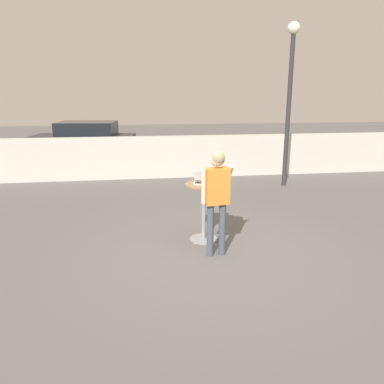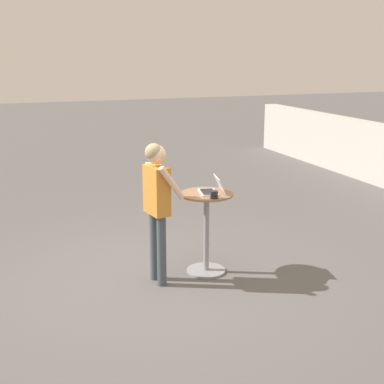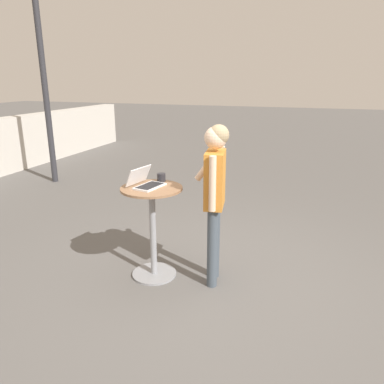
{
  "view_description": "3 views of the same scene",
  "coord_description": "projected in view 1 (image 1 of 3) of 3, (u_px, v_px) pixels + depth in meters",
  "views": [
    {
      "loc": [
        -1.14,
        -5.51,
        2.58
      ],
      "look_at": [
        -0.28,
        0.53,
        0.94
      ],
      "focal_mm": 35.0,
      "sensor_mm": 36.0,
      "label": 1
    },
    {
      "loc": [
        5.82,
        -1.74,
        2.72
      ],
      "look_at": [
        -0.01,
        0.47,
        1.08
      ],
      "focal_mm": 50.0,
      "sensor_mm": 36.0,
      "label": 2
    },
    {
      "loc": [
        -3.49,
        -0.94,
        2.16
      ],
      "look_at": [
        0.03,
        0.25,
        1.0
      ],
      "focal_mm": 35.0,
      "sensor_mm": 36.0,
      "label": 3
    }
  ],
  "objects": [
    {
      "name": "ground_plane",
      "position": [
        213.0,
        255.0,
        6.09
      ],
      "size": [
        50.0,
        50.0,
        0.0
      ],
      "primitive_type": "plane",
      "color": "#5B5956"
    },
    {
      "name": "cafe_table",
      "position": [
        204.0,
        206.0,
        6.57
      ],
      "size": [
        0.66,
        0.66,
        1.04
      ],
      "color": "gray",
      "rests_on": "ground_plane"
    },
    {
      "name": "parked_car_near_street",
      "position": [
        84.0,
        140.0,
        14.79
      ],
      "size": [
        4.15,
        2.32,
        1.43
      ],
      "color": "black",
      "rests_on": "ground_plane"
    },
    {
      "name": "standing_person",
      "position": [
        217.0,
        191.0,
        5.83
      ],
      "size": [
        0.52,
        0.41,
        1.71
      ],
      "color": "#424C56",
      "rests_on": "ground_plane"
    },
    {
      "name": "pavement_kerb",
      "position": [
        176.0,
        157.0,
        11.55
      ],
      "size": [
        15.77,
        0.35,
        1.26
      ],
      "color": "beige",
      "rests_on": "ground_plane"
    },
    {
      "name": "laptop",
      "position": [
        204.0,
        180.0,
        6.53
      ],
      "size": [
        0.4,
        0.35,
        0.2
      ],
      "color": "silver",
      "rests_on": "cafe_table"
    },
    {
      "name": "coffee_mug",
      "position": [
        218.0,
        181.0,
        6.48
      ],
      "size": [
        0.13,
        0.09,
        0.09
      ],
      "color": "#232328",
      "rests_on": "cafe_table"
    },
    {
      "name": "street_lamp",
      "position": [
        290.0,
        84.0,
        9.9
      ],
      "size": [
        0.32,
        0.32,
        4.31
      ],
      "color": "#2D2D33",
      "rests_on": "ground_plane"
    }
  ]
}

